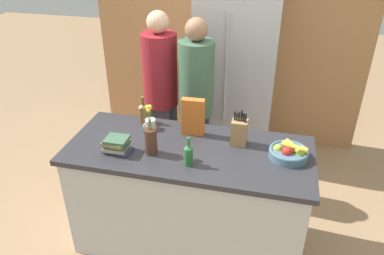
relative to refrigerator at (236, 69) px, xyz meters
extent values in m
plane|color=#A37F5B|center=(-0.14, -1.47, -0.98)|extent=(14.00, 14.00, 0.00)
cube|color=silver|center=(-0.14, -1.47, -0.55)|extent=(1.72, 0.74, 0.86)
cube|color=#2D2D33|center=(-0.14, -1.47, -0.10)|extent=(1.79, 0.77, 0.04)
cube|color=#AD7A4C|center=(-0.14, 0.36, 0.32)|extent=(2.99, 0.12, 2.60)
cube|color=#B7B7BC|center=(0.00, 0.00, 0.00)|extent=(0.81, 0.60, 1.97)
cylinder|color=#B7B7BC|center=(-0.06, -0.31, 0.10)|extent=(0.02, 0.02, 1.08)
cylinder|color=slate|center=(0.56, -1.43, -0.06)|extent=(0.27, 0.27, 0.05)
torus|color=slate|center=(0.56, -1.43, -0.03)|extent=(0.27, 0.27, 0.02)
sphere|color=red|center=(0.55, -1.46, -0.02)|extent=(0.07, 0.07, 0.07)
sphere|color=#99B233|center=(0.64, -1.44, -0.03)|extent=(0.08, 0.08, 0.08)
sphere|color=#C64C23|center=(0.57, -1.43, -0.02)|extent=(0.07, 0.07, 0.07)
sphere|color=#99B233|center=(0.49, -1.42, -0.03)|extent=(0.07, 0.07, 0.07)
cylinder|color=yellow|center=(0.57, -1.41, -0.01)|extent=(0.13, 0.12, 0.03)
cylinder|color=yellow|center=(0.59, -1.41, 0.00)|extent=(0.11, 0.14, 0.03)
cylinder|color=yellow|center=(0.60, -1.44, 0.02)|extent=(0.18, 0.08, 0.03)
cube|color=#A87A4C|center=(0.20, -1.33, 0.01)|extent=(0.12, 0.10, 0.19)
cylinder|color=black|center=(0.16, -1.32, 0.14)|extent=(0.01, 0.01, 0.08)
cylinder|color=black|center=(0.18, -1.33, 0.13)|extent=(0.01, 0.01, 0.07)
cylinder|color=black|center=(0.19, -1.33, 0.14)|extent=(0.01, 0.01, 0.08)
cylinder|color=black|center=(0.21, -1.32, 0.14)|extent=(0.01, 0.01, 0.09)
cylinder|color=black|center=(0.23, -1.33, 0.13)|extent=(0.01, 0.01, 0.08)
cylinder|color=black|center=(0.24, -1.34, 0.14)|extent=(0.01, 0.01, 0.08)
cylinder|color=#4C2D1E|center=(-0.38, -1.60, 0.01)|extent=(0.09, 0.09, 0.19)
cylinder|color=#477538|center=(-0.38, -1.60, 0.20)|extent=(0.01, 0.02, 0.17)
sphere|color=gold|center=(-0.37, -1.60, 0.28)|extent=(0.03, 0.03, 0.03)
cylinder|color=#477538|center=(-0.38, -1.59, 0.19)|extent=(0.03, 0.01, 0.17)
sphere|color=gold|center=(-0.38, -1.58, 0.28)|extent=(0.02, 0.02, 0.02)
cylinder|color=#477538|center=(-0.39, -1.59, 0.19)|extent=(0.01, 0.02, 0.16)
sphere|color=gold|center=(-0.39, -1.59, 0.27)|extent=(0.04, 0.04, 0.04)
cylinder|color=#477538|center=(-0.39, -1.60, 0.20)|extent=(0.01, 0.02, 0.17)
sphere|color=gold|center=(-0.39, -1.60, 0.28)|extent=(0.03, 0.03, 0.03)
cylinder|color=#477538|center=(-0.38, -1.61, 0.19)|extent=(0.03, 0.01, 0.16)
sphere|color=gold|center=(-0.38, -1.61, 0.27)|extent=(0.03, 0.03, 0.03)
cube|color=orange|center=(-0.16, -1.26, 0.06)|extent=(0.17, 0.07, 0.29)
cylinder|color=silver|center=(-0.50, -1.27, -0.04)|extent=(0.08, 0.08, 0.08)
torus|color=silver|center=(-0.53, -1.31, -0.04)|extent=(0.04, 0.06, 0.06)
cube|color=#2D334C|center=(-0.62, -1.64, -0.07)|extent=(0.21, 0.14, 0.02)
cube|color=#B7A88E|center=(-0.63, -1.64, -0.05)|extent=(0.16, 0.13, 0.03)
cube|color=#3D6047|center=(-0.63, -1.63, -0.02)|extent=(0.17, 0.14, 0.02)
cube|color=#99844C|center=(-0.63, -1.64, 0.00)|extent=(0.17, 0.14, 0.03)
cube|color=#3D6047|center=(-0.62, -1.64, 0.02)|extent=(0.16, 0.14, 0.02)
cylinder|color=#286633|center=(-0.09, -1.67, -0.02)|extent=(0.06, 0.06, 0.13)
cone|color=#286633|center=(-0.09, -1.67, 0.06)|extent=(0.06, 0.06, 0.03)
cylinder|color=#286633|center=(-0.09, -1.67, 0.10)|extent=(0.02, 0.02, 0.06)
cylinder|color=brown|center=(-0.59, -1.18, -0.01)|extent=(0.08, 0.08, 0.14)
cone|color=brown|center=(-0.59, -1.18, 0.07)|extent=(0.08, 0.08, 0.03)
cylinder|color=brown|center=(-0.59, -1.18, 0.11)|extent=(0.03, 0.03, 0.06)
cube|color=#383842|center=(-0.62, -0.64, -0.58)|extent=(0.28, 0.21, 0.81)
cylinder|color=maroon|center=(-0.62, -0.64, 0.16)|extent=(0.32, 0.32, 0.67)
sphere|color=#DBAD89|center=(-0.62, -0.64, 0.60)|extent=(0.20, 0.20, 0.20)
cube|color=#383842|center=(-0.26, -0.73, -0.58)|extent=(0.26, 0.19, 0.80)
cylinder|color=#42664C|center=(-0.26, -0.73, 0.15)|extent=(0.31, 0.31, 0.67)
sphere|color=#996B4C|center=(-0.26, -0.73, 0.58)|extent=(0.19, 0.19, 0.19)
camera|label=1|loc=(0.42, -3.69, 1.39)|focal=35.00mm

